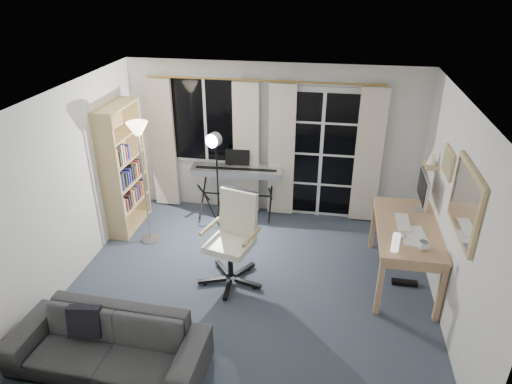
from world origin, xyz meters
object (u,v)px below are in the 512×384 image
office_chair (235,230)px  torchiere_lamp (140,148)px  sofa (107,337)px  keyboard_piano (237,172)px  mug (424,245)px  desk (407,233)px  bookshelf (121,172)px  monitor (423,189)px  studio_light (215,151)px

office_chair → torchiere_lamp: bearing=171.4°
torchiere_lamp → sofa: size_ratio=0.92×
keyboard_piano → mug: (2.50, -1.79, 0.09)m
keyboard_piano → desk: (2.40, -1.29, -0.07)m
keyboard_piano → sofa: (-0.63, -3.25, -0.39)m
bookshelf → torchiere_lamp: (0.49, -0.34, 0.54)m
keyboard_piano → monitor: size_ratio=2.47×
desk → keyboard_piano: bearing=152.4°
keyboard_piano → desk: size_ratio=0.95×
studio_light → monitor: studio_light is taller
keyboard_piano → bookshelf: bearing=-162.3°
office_chair → sofa: (-0.93, -1.68, -0.32)m
office_chair → mug: 2.22m
studio_light → office_chair: studio_light is taller
keyboard_piano → sofa: 3.33m
torchiere_lamp → office_chair: size_ratio=1.53×
office_chair → desk: bearing=22.8°
mug → monitor: bearing=84.2°
monitor → mug: monitor is taller
torchiere_lamp → monitor: bearing=1.4°
torchiere_lamp → mug: torchiere_lamp is taller
studio_light → desk: size_ratio=1.05×
torchiere_lamp → keyboard_piano: torchiere_lamp is taller
office_chair → desk: size_ratio=0.79×
office_chair → mug: office_chair is taller
office_chair → mug: bearing=9.5°
mug → torchiere_lamp: bearing=166.6°
torchiere_lamp → desk: (3.52, -0.36, -0.75)m
studio_light → monitor: 2.86m
desk → mug: size_ratio=11.45×
keyboard_piano → studio_light: 0.68m
torchiere_lamp → studio_light: torchiere_lamp is taller
keyboard_piano → monitor: monitor is taller
mug → keyboard_piano: bearing=144.4°
desk → mug: 0.54m
mug → office_chair: bearing=174.1°
bookshelf → desk: bookshelf is taller
torchiere_lamp → sofa: 2.60m
office_chair → studio_light: bearing=130.1°
bookshelf → studio_light: 1.43m
torchiere_lamp → mug: size_ratio=13.80×
office_chair → monitor: monitor is taller
studio_light → office_chair: 1.38m
keyboard_piano → monitor: bearing=-20.5°
monitor → sofa: 4.09m
sofa → torchiere_lamp: bearing=104.2°
office_chair → bookshelf: bearing=168.4°
keyboard_piano → studio_light: bearing=-120.6°
keyboard_piano → mug: 3.08m
studio_light → monitor: size_ratio=2.74×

